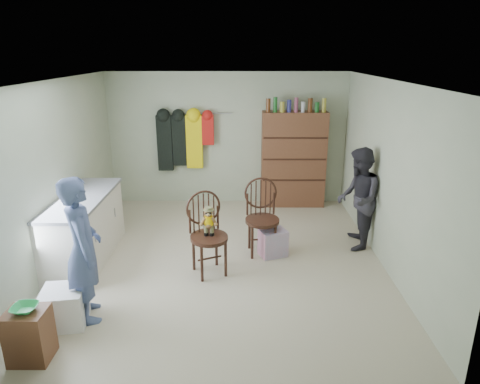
{
  "coord_description": "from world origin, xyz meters",
  "views": [
    {
      "loc": [
        0.27,
        -5.56,
        2.87
      ],
      "look_at": [
        0.25,
        0.2,
        0.95
      ],
      "focal_mm": 32.0,
      "sensor_mm": 36.0,
      "label": 1
    }
  ],
  "objects_px": {
    "chair_front": "(207,228)",
    "dresser": "(293,159)",
    "counter": "(85,228)",
    "chair_far": "(262,214)"
  },
  "relations": [
    {
      "from": "chair_front",
      "to": "dresser",
      "type": "relative_size",
      "value": 0.54
    },
    {
      "from": "chair_far",
      "to": "dresser",
      "type": "relative_size",
      "value": 0.54
    },
    {
      "from": "chair_front",
      "to": "dresser",
      "type": "bearing_deg",
      "value": 37.74
    },
    {
      "from": "counter",
      "to": "chair_far",
      "type": "bearing_deg",
      "value": 5.7
    },
    {
      "from": "chair_front",
      "to": "chair_far",
      "type": "xyz_separation_m",
      "value": [
        0.74,
        0.61,
        -0.03
      ]
    },
    {
      "from": "dresser",
      "to": "chair_far",
      "type": "bearing_deg",
      "value": -108.48
    },
    {
      "from": "chair_far",
      "to": "counter",
      "type": "bearing_deg",
      "value": 179.85
    },
    {
      "from": "chair_far",
      "to": "dresser",
      "type": "xyz_separation_m",
      "value": [
        0.68,
        2.05,
        0.32
      ]
    },
    {
      "from": "chair_far",
      "to": "dresser",
      "type": "distance_m",
      "value": 2.18
    },
    {
      "from": "counter",
      "to": "dresser",
      "type": "xyz_separation_m",
      "value": [
        3.2,
        2.3,
        0.44
      ]
    }
  ]
}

